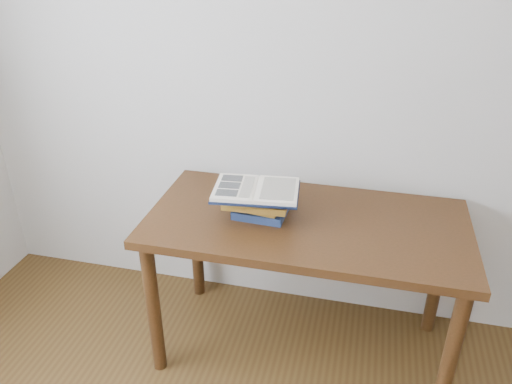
# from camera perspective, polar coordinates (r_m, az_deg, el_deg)

# --- Properties ---
(room_shell) EXTENTS (3.54, 3.54, 2.62)m
(room_shell) POSITION_cam_1_polar(r_m,az_deg,el_deg) (0.53, -21.80, 8.62)
(room_shell) COLOR beige
(room_shell) RESTS_ON ground
(desk) EXTENTS (1.33, 0.66, 0.71)m
(desk) POSITION_cam_1_polar(r_m,az_deg,el_deg) (2.14, 5.70, -5.38)
(desk) COLOR #432410
(desk) RESTS_ON ground
(book_stack) EXTENTS (0.27, 0.19, 0.12)m
(book_stack) POSITION_cam_1_polar(r_m,az_deg,el_deg) (2.07, 0.13, -1.19)
(book_stack) COLOR #172845
(book_stack) RESTS_ON desk
(open_book) EXTENTS (0.37, 0.28, 0.03)m
(open_book) POSITION_cam_1_polar(r_m,az_deg,el_deg) (2.02, 0.04, 0.23)
(open_book) COLOR black
(open_book) RESTS_ON book_stack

